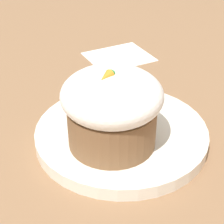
% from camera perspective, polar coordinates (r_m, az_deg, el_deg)
% --- Properties ---
extents(ground_plane, '(4.00, 4.00, 0.00)m').
position_cam_1_polar(ground_plane, '(0.44, 1.42, -4.11)').
color(ground_plane, '#846042').
extents(dessert_plate, '(0.20, 0.20, 0.02)m').
position_cam_1_polar(dessert_plate, '(0.44, 1.44, -3.31)').
color(dessert_plate, white).
rests_on(dessert_plate, ground_plane).
extents(carrot_cake, '(0.11, 0.11, 0.09)m').
position_cam_1_polar(carrot_cake, '(0.39, -0.00, 0.66)').
color(carrot_cake, brown).
rests_on(carrot_cake, dessert_plate).
extents(spoon, '(0.11, 0.04, 0.01)m').
position_cam_1_polar(spoon, '(0.44, 1.76, -1.62)').
color(spoon, '#B7B7BC').
rests_on(spoon, dessert_plate).
extents(paper_napkin, '(0.13, 0.12, 0.00)m').
position_cam_1_polar(paper_napkin, '(0.64, 1.05, 8.45)').
color(paper_napkin, white).
rests_on(paper_napkin, ground_plane).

